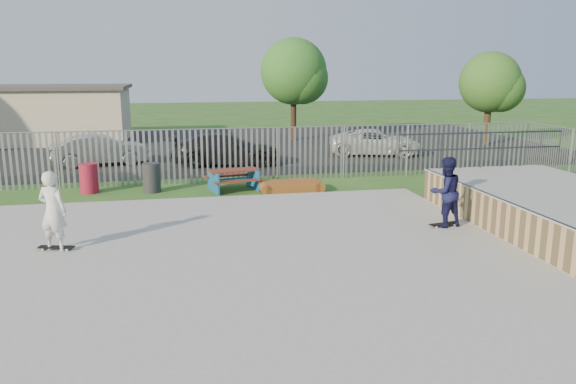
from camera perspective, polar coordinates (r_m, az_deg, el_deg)
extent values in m
plane|color=#27591E|center=(12.29, -10.44, -7.51)|extent=(120.00, 120.00, 0.00)
cube|color=#989792|center=(12.26, -10.46, -7.18)|extent=(15.00, 12.00, 0.15)
cube|color=tan|center=(16.17, 25.36, -1.73)|extent=(4.00, 7.00, 1.05)
cube|color=#9E9E99|center=(16.06, 25.54, 0.15)|extent=(4.05, 7.05, 0.04)
cylinder|color=#383A3F|center=(14.97, 19.44, -0.11)|extent=(0.06, 7.00, 0.06)
cube|color=maroon|center=(19.52, -5.58, 2.20)|extent=(1.82, 1.01, 0.06)
cube|color=maroon|center=(19.04, -5.04, 1.10)|extent=(1.74, 0.62, 0.05)
cube|color=maroon|center=(20.11, -6.06, 1.69)|extent=(1.74, 0.62, 0.05)
cube|color=#145289|center=(19.59, -5.56, 1.21)|extent=(1.77, 1.63, 0.71)
cube|color=brown|center=(19.28, 0.32, 0.58)|extent=(1.85, 0.93, 0.37)
cylinder|color=maroon|center=(20.20, -19.57, 1.32)|extent=(0.60, 0.60, 1.01)
cylinder|color=#29292C|center=(19.73, -13.69, 1.43)|extent=(0.60, 0.60, 1.00)
cube|color=black|center=(30.84, -10.97, 4.51)|extent=(40.00, 18.00, 0.02)
imported|color=#A0A0A5|center=(25.77, -18.53, 4.09)|extent=(4.27, 2.21, 1.34)
imported|color=black|center=(24.65, -6.34, 4.35)|extent=(4.90, 2.34, 1.38)
imported|color=silver|center=(27.70, 8.89, 5.03)|extent=(4.86, 3.15, 1.24)
cube|color=beige|center=(35.57, -24.20, 7.10)|extent=(10.00, 6.00, 3.00)
cube|color=#4C4742|center=(35.49, -24.43, 9.67)|extent=(10.40, 6.40, 0.20)
cylinder|color=#3C2318|center=(33.12, 0.56, 8.22)|extent=(0.33, 0.33, 3.41)
sphere|color=#2F6322|center=(33.03, 0.57, 12.16)|extent=(3.82, 3.82, 3.82)
cylinder|color=#42311A|center=(32.96, 19.59, 7.06)|extent=(0.35, 0.35, 2.92)
sphere|color=#315C1F|center=(32.85, 19.84, 10.45)|extent=(3.28, 3.28, 3.28)
cube|color=black|center=(15.11, 15.52, -3.12)|extent=(0.82, 0.36, 0.02)
cube|color=black|center=(13.74, -22.49, -5.18)|extent=(0.82, 0.39, 0.02)
imported|color=#13143B|center=(14.91, 15.71, 0.00)|extent=(1.00, 0.85, 1.82)
imported|color=white|center=(13.52, -22.79, -1.77)|extent=(0.78, 0.67, 1.82)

